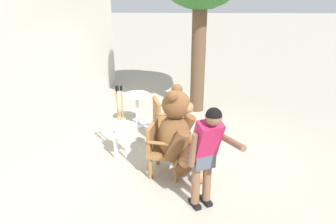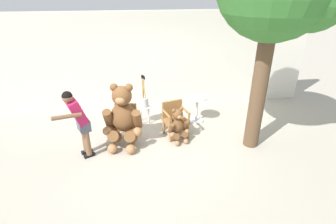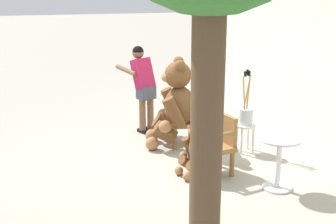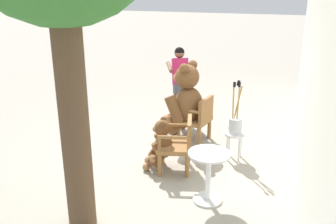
# 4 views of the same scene
# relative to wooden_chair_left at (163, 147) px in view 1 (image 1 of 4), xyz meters

# --- Properties ---
(ground_plane) EXTENTS (60.00, 60.00, 0.00)m
(ground_plane) POSITION_rel_wooden_chair_left_xyz_m (0.61, -0.53, -0.46)
(ground_plane) COLOR #A8A091
(back_wall) EXTENTS (10.00, 0.16, 2.80)m
(back_wall) POSITION_rel_wooden_chair_left_xyz_m (0.61, 1.87, 0.94)
(back_wall) COLOR silver
(back_wall) RESTS_ON ground
(wooden_chair_left) EXTENTS (0.65, 0.62, 0.86)m
(wooden_chair_left) POSITION_rel_wooden_chair_left_xyz_m (0.00, 0.00, 0.00)
(wooden_chair_left) COLOR olive
(wooden_chair_left) RESTS_ON ground
(wooden_chair_right) EXTENTS (0.67, 0.64, 0.86)m
(wooden_chair_right) POSITION_rel_wooden_chair_left_xyz_m (1.21, -0.00, 0.00)
(wooden_chair_right) COLOR olive
(wooden_chair_right) RESTS_ON ground
(teddy_bear_large) EXTENTS (0.92, 0.92, 1.49)m
(teddy_bear_large) POSITION_rel_wooden_chair_left_xyz_m (-0.03, -0.26, 0.27)
(teddy_bear_large) COLOR brown
(teddy_bear_large) RESTS_ON ground
(teddy_bear_small) EXTENTS (0.53, 0.53, 0.84)m
(teddy_bear_small) POSITION_rel_wooden_chair_left_xyz_m (1.24, -0.28, -0.05)
(teddy_bear_small) COLOR brown
(teddy_bear_small) RESTS_ON ground
(person_visitor) EXTENTS (0.66, 0.68, 1.56)m
(person_visitor) POSITION_rel_wooden_chair_left_xyz_m (-0.92, -0.61, 0.46)
(person_visitor) COLOR black
(person_visitor) RESTS_ON ground
(white_stool) EXTENTS (0.34, 0.34, 0.46)m
(white_stool) POSITION_rel_wooden_chair_left_xyz_m (0.52, 0.77, -0.11)
(white_stool) COLOR white
(white_stool) RESTS_ON ground
(brush_bucket) EXTENTS (0.22, 0.22, 0.89)m
(brush_bucket) POSITION_rel_wooden_chair_left_xyz_m (0.52, 0.77, 0.18)
(brush_bucket) COLOR silver
(brush_bucket) RESTS_ON white_stool
(round_side_table) EXTENTS (0.56, 0.56, 0.72)m
(round_side_table) POSITION_rel_wooden_chair_left_xyz_m (1.93, 0.64, -0.01)
(round_side_table) COLOR silver
(round_side_table) RESTS_ON ground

